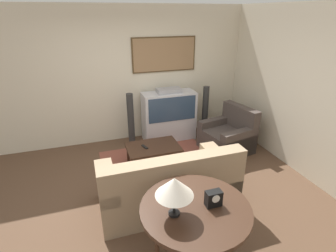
# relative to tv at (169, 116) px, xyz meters

# --- Properties ---
(ground_plane) EXTENTS (12.00, 12.00, 0.00)m
(ground_plane) POSITION_rel_tv_xyz_m (-0.90, -1.78, -0.53)
(ground_plane) COLOR brown
(wall_back) EXTENTS (12.00, 0.10, 2.70)m
(wall_back) POSITION_rel_tv_xyz_m (-0.88, 0.35, 0.82)
(wall_back) COLOR beige
(wall_back) RESTS_ON ground_plane
(wall_right) EXTENTS (0.06, 12.00, 2.70)m
(wall_right) POSITION_rel_tv_xyz_m (1.73, -1.78, 0.82)
(wall_right) COLOR beige
(wall_right) RESTS_ON ground_plane
(area_rug) EXTENTS (2.01, 1.58, 0.01)m
(area_rug) POSITION_rel_tv_xyz_m (-0.51, -0.98, -0.53)
(area_rug) COLOR brown
(area_rug) RESTS_ON ground_plane
(tv) EXTENTS (1.10, 0.46, 1.13)m
(tv) POSITION_rel_tv_xyz_m (0.00, 0.00, 0.00)
(tv) COLOR silver
(tv) RESTS_ON ground_plane
(couch) EXTENTS (1.89, 0.91, 0.92)m
(couch) POSITION_rel_tv_xyz_m (-0.69, -2.03, -0.21)
(couch) COLOR #9E8466
(couch) RESTS_ON ground_plane
(armchair) EXTENTS (0.97, 1.00, 0.87)m
(armchair) POSITION_rel_tv_xyz_m (0.96, -0.83, -0.25)
(armchair) COLOR #473D38
(armchair) RESTS_ON ground_plane
(coffee_table) EXTENTS (0.91, 0.61, 0.39)m
(coffee_table) POSITION_rel_tv_xyz_m (-0.61, -0.96, -0.18)
(coffee_table) COLOR #3D2619
(coffee_table) RESTS_ON ground_plane
(console_table) EXTENTS (1.10, 1.10, 0.80)m
(console_table) POSITION_rel_tv_xyz_m (-0.75, -3.05, 0.19)
(console_table) COLOR #3D2619
(console_table) RESTS_ON ground_plane
(table_lamp) EXTENTS (0.36, 0.36, 0.41)m
(table_lamp) POSITION_rel_tv_xyz_m (-0.98, -3.08, 0.57)
(table_lamp) COLOR black
(table_lamp) RESTS_ON console_table
(mantel_clock) EXTENTS (0.16, 0.10, 0.16)m
(mantel_clock) POSITION_rel_tv_xyz_m (-0.57, -3.08, 0.34)
(mantel_clock) COLOR black
(mantel_clock) RESTS_ON console_table
(remote) EXTENTS (0.09, 0.17, 0.02)m
(remote) POSITION_rel_tv_xyz_m (-0.76, -0.96, -0.13)
(remote) COLOR black
(remote) RESTS_ON coffee_table
(speaker_tower_left) EXTENTS (0.22, 0.22, 1.11)m
(speaker_tower_left) POSITION_rel_tv_xyz_m (-0.82, -0.05, -0.01)
(speaker_tower_left) COLOR black
(speaker_tower_left) RESTS_ON ground_plane
(speaker_tower_right) EXTENTS (0.22, 0.22, 1.11)m
(speaker_tower_right) POSITION_rel_tv_xyz_m (0.82, -0.05, -0.01)
(speaker_tower_right) COLOR black
(speaker_tower_right) RESTS_ON ground_plane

